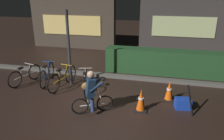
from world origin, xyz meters
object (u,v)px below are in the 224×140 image
at_px(traffic_cone_far, 169,91).
at_px(blue_crate, 183,104).
at_px(cyclist, 91,92).
at_px(parked_bike_leftmost, 25,75).
at_px(closed_umbrella, 190,100).
at_px(parked_bike_center_left, 63,78).
at_px(parked_bike_center_right, 85,80).
at_px(traffic_cone_near, 141,100).
at_px(parked_bike_left_mid, 47,74).
at_px(street_post, 69,49).

bearing_deg(traffic_cone_far, blue_crate, -48.81).
bearing_deg(cyclist, traffic_cone_far, 2.79).
xyz_separation_m(parked_bike_leftmost, closed_umbrella, (5.71, -0.83, 0.09)).
distance_m(parked_bike_center_left, cyclist, 2.08).
bearing_deg(parked_bike_center_right, traffic_cone_near, -133.62).
relative_size(parked_bike_center_right, traffic_cone_far, 2.24).
distance_m(parked_bike_leftmost, parked_bike_left_mid, 0.80).
xyz_separation_m(parked_bike_leftmost, parked_bike_left_mid, (0.77, 0.23, 0.03)).
relative_size(street_post, parked_bike_left_mid, 1.64).
relative_size(traffic_cone_far, cyclist, 0.52).
bearing_deg(traffic_cone_near, parked_bike_left_mid, 161.50).
bearing_deg(parked_bike_center_left, cyclist, -122.00).
xyz_separation_m(parked_bike_left_mid, parked_bike_center_right, (1.56, -0.19, -0.03)).
height_order(parked_bike_left_mid, parked_bike_center_left, parked_bike_center_left).
relative_size(parked_bike_leftmost, cyclist, 1.18).
bearing_deg(parked_bike_leftmost, parked_bike_left_mid, -58.54).
bearing_deg(blue_crate, parked_bike_left_mid, 170.45).
xyz_separation_m(blue_crate, closed_umbrella, (0.16, -0.25, 0.26)).
relative_size(parked_bike_left_mid, parked_bike_center_left, 0.98).
bearing_deg(parked_bike_leftmost, street_post, -64.02).
bearing_deg(parked_bike_left_mid, parked_bike_center_right, -108.62).
relative_size(street_post, parked_bike_leftmost, 1.82).
height_order(parked_bike_center_left, closed_umbrella, closed_umbrella).
bearing_deg(traffic_cone_far, traffic_cone_near, -132.68).
bearing_deg(closed_umbrella, cyclist, 64.92).
bearing_deg(parked_bike_left_mid, cyclist, -137.59).
bearing_deg(parked_bike_leftmost, cyclist, -99.86).
height_order(street_post, parked_bike_center_right, street_post).
bearing_deg(parked_bike_center_right, street_post, 49.75).
bearing_deg(street_post, cyclist, -51.64).
relative_size(traffic_cone_near, cyclist, 0.53).
bearing_deg(blue_crate, parked_bike_center_right, 169.15).
distance_m(traffic_cone_near, traffic_cone_far, 1.16).
relative_size(parked_bike_center_left, traffic_cone_near, 2.50).
distance_m(parked_bike_leftmost, blue_crate, 5.58).
bearing_deg(parked_bike_center_right, cyclist, -171.16).
distance_m(blue_crate, closed_umbrella, 0.39).
xyz_separation_m(parked_bike_left_mid, parked_bike_center_left, (0.73, -0.24, 0.00)).
height_order(parked_bike_leftmost, traffic_cone_far, parked_bike_leftmost).
bearing_deg(parked_bike_left_mid, closed_umbrella, -113.83).
bearing_deg(closed_umbrella, parked_bike_center_left, 41.82).
xyz_separation_m(parked_bike_left_mid, closed_umbrella, (4.93, -1.05, 0.06)).
xyz_separation_m(traffic_cone_near, cyclist, (-1.34, -0.43, 0.31)).
bearing_deg(street_post, blue_crate, -13.04).
distance_m(parked_bike_left_mid, blue_crate, 4.85).
bearing_deg(traffic_cone_near, parked_bike_center_right, 153.53).
height_order(street_post, parked_bike_center_left, street_post).
bearing_deg(traffic_cone_near, street_post, 154.34).
distance_m(cyclist, closed_umbrella, 2.75).
relative_size(traffic_cone_far, blue_crate, 1.47).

